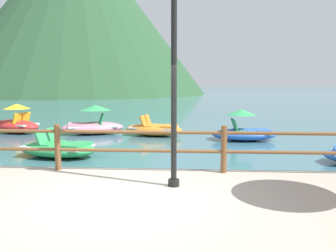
{
  "coord_description": "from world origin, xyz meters",
  "views": [
    {
      "loc": [
        1.05,
        -5.5,
        2.23
      ],
      "look_at": [
        0.35,
        5.0,
        0.9
      ],
      "focal_mm": 38.1,
      "sensor_mm": 36.0,
      "label": 1
    }
  ],
  "objects_px": {
    "pedal_boat_1": "(93,124)",
    "pedal_boat_2": "(58,148)",
    "lamp_post": "(174,45)",
    "pedal_boat_3": "(154,129)",
    "pedal_boat_0": "(16,123)",
    "pedal_boat_6": "(244,131)"
  },
  "relations": [
    {
      "from": "pedal_boat_1",
      "to": "pedal_boat_2",
      "type": "bearing_deg",
      "value": -87.03
    },
    {
      "from": "lamp_post",
      "to": "pedal_boat_2",
      "type": "xyz_separation_m",
      "value": [
        -3.64,
        4.08,
        -2.58
      ]
    },
    {
      "from": "pedal_boat_2",
      "to": "pedal_boat_3",
      "type": "height_order",
      "value": "pedal_boat_3"
    },
    {
      "from": "pedal_boat_1",
      "to": "pedal_boat_3",
      "type": "xyz_separation_m",
      "value": [
        2.65,
        -0.29,
        -0.14
      ]
    },
    {
      "from": "pedal_boat_2",
      "to": "pedal_boat_3",
      "type": "relative_size",
      "value": 1.01
    },
    {
      "from": "pedal_boat_0",
      "to": "lamp_post",
      "type": "bearing_deg",
      "value": -50.24
    },
    {
      "from": "pedal_boat_1",
      "to": "pedal_boat_2",
      "type": "xyz_separation_m",
      "value": [
        0.24,
        -4.61,
        -0.15
      ]
    },
    {
      "from": "pedal_boat_1",
      "to": "pedal_boat_2",
      "type": "height_order",
      "value": "pedal_boat_1"
    },
    {
      "from": "pedal_boat_2",
      "to": "pedal_boat_1",
      "type": "bearing_deg",
      "value": 92.97
    },
    {
      "from": "pedal_boat_2",
      "to": "pedal_boat_6",
      "type": "xyz_separation_m",
      "value": [
        5.92,
        3.31,
        0.12
      ]
    },
    {
      "from": "pedal_boat_1",
      "to": "pedal_boat_3",
      "type": "height_order",
      "value": "pedal_boat_1"
    },
    {
      "from": "pedal_boat_1",
      "to": "pedal_boat_6",
      "type": "xyz_separation_m",
      "value": [
        6.16,
        -1.3,
        -0.03
      ]
    },
    {
      "from": "pedal_boat_2",
      "to": "lamp_post",
      "type": "bearing_deg",
      "value": -48.27
    },
    {
      "from": "lamp_post",
      "to": "pedal_boat_0",
      "type": "height_order",
      "value": "lamp_post"
    },
    {
      "from": "lamp_post",
      "to": "pedal_boat_2",
      "type": "bearing_deg",
      "value": 131.73
    },
    {
      "from": "lamp_post",
      "to": "pedal_boat_6",
      "type": "bearing_deg",
      "value": 72.84
    },
    {
      "from": "pedal_boat_3",
      "to": "pedal_boat_1",
      "type": "bearing_deg",
      "value": 173.78
    },
    {
      "from": "lamp_post",
      "to": "pedal_boat_3",
      "type": "height_order",
      "value": "lamp_post"
    },
    {
      "from": "pedal_boat_1",
      "to": "pedal_boat_6",
      "type": "distance_m",
      "value": 6.29
    },
    {
      "from": "lamp_post",
      "to": "pedal_boat_3",
      "type": "distance_m",
      "value": 8.87
    },
    {
      "from": "pedal_boat_0",
      "to": "pedal_boat_1",
      "type": "xyz_separation_m",
      "value": [
        3.4,
        -0.06,
        -0.02
      ]
    },
    {
      "from": "lamp_post",
      "to": "pedal_boat_6",
      "type": "xyz_separation_m",
      "value": [
        2.28,
        7.39,
        -2.45
      ]
    }
  ]
}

